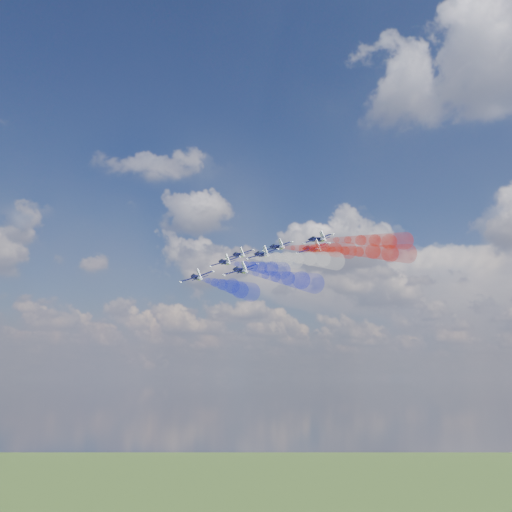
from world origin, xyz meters
The scene contains 16 objects.
jet_lead centered at (-1.06, 5.72, 158.44)m, with size 9.75×12.18×3.25m, color black, non-canonical shape.
trail_lead centered at (19.69, -7.00, 152.94)m, with size 4.06×39.15×4.06m, color white, non-canonical shape.
jet_inner_left centered at (2.83, -5.28, 154.01)m, with size 9.75×12.18×3.25m, color black, non-canonical shape.
trail_inner_left centered at (23.58, -18.00, 148.51)m, with size 4.06×39.15×4.06m, color #1924DC, non-canonical shape.
jet_inner_right centered at (12.68, 6.95, 159.27)m, with size 9.75×12.18×3.25m, color black, non-canonical shape.
trail_inner_right centered at (33.44, -5.77, 153.76)m, with size 4.06×39.15×4.06m, color red, non-canonical shape.
jet_outer_left centered at (5.14, -19.18, 147.49)m, with size 9.75×12.18×3.25m, color black, non-canonical shape.
trail_outer_left centered at (25.89, -31.90, 141.99)m, with size 4.06×39.15×4.06m, color #1924DC, non-canonical shape.
jet_center_third centered at (16.75, -5.75, 154.38)m, with size 9.75×12.18×3.25m, color black, non-canonical shape.
trail_center_third centered at (37.51, -18.47, 148.87)m, with size 4.06×39.15×4.06m, color white, non-canonical shape.
jet_outer_right centered at (25.74, 8.51, 159.96)m, with size 9.75×12.18×3.25m, color black, non-canonical shape.
trail_outer_right centered at (46.50, -4.21, 154.45)m, with size 4.06×39.15×4.06m, color red, non-canonical shape.
jet_rear_left centered at (19.18, -17.82, 148.01)m, with size 9.75×12.18×3.25m, color black, non-canonical shape.
trail_rear_left centered at (39.94, -30.54, 142.51)m, with size 4.06×39.15×4.06m, color #1924DC, non-canonical shape.
jet_rear_right centered at (30.92, -2.32, 154.65)m, with size 9.75×12.18×3.25m, color black, non-canonical shape.
trail_rear_right centered at (51.67, -15.04, 149.15)m, with size 4.06×39.15×4.06m, color red, non-canonical shape.
Camera 1 is at (115.13, -132.64, 121.00)m, focal length 41.98 mm.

